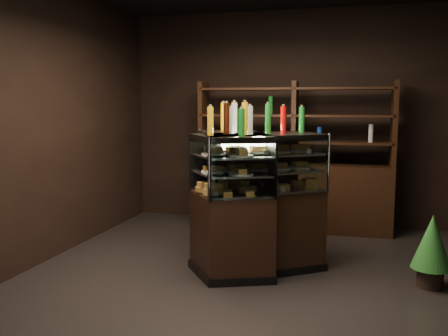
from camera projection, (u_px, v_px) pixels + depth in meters
The scene contains 7 objects.
ground at pixel (273, 281), 4.83m from camera, with size 5.00×5.00×0.00m, color black.
room_shell at pixel (275, 78), 4.58m from camera, with size 5.02×5.02×3.01m.
display_case at pixel (246, 223), 5.20m from camera, with size 1.53×1.45×1.42m.
food_display at pixel (246, 163), 5.12m from camera, with size 1.11×1.18×0.44m.
bottles_top at pixel (246, 119), 5.06m from camera, with size 0.95×1.04×0.30m.
potted_conifer at pixel (432, 241), 4.63m from camera, with size 0.37×0.37×0.78m.
back_shelving at pixel (294, 186), 6.73m from camera, with size 2.59×0.51×2.00m.
Camera 1 is at (0.78, -4.61, 1.72)m, focal length 40.00 mm.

